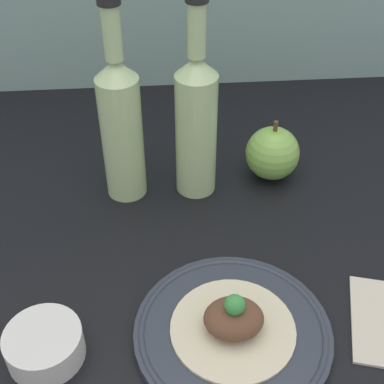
{
  "coord_description": "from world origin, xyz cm",
  "views": [
    {
      "loc": [
        1.57,
        -47.3,
        54.05
      ],
      "look_at": [
        5.63,
        4.2,
        10.82
      ],
      "focal_mm": 50.0,
      "sensor_mm": 36.0,
      "label": 1
    }
  ],
  "objects_px": {
    "plated_food": "(233,321)",
    "cider_bottle_right": "(196,122)",
    "apple": "(272,153)",
    "dipping_bowl": "(45,345)",
    "cider_bottle_left": "(121,125)",
    "plate": "(233,332)"
  },
  "relations": [
    {
      "from": "plated_food",
      "to": "cider_bottle_right",
      "type": "xyz_separation_m",
      "value": [
        -0.02,
        0.28,
        0.09
      ]
    },
    {
      "from": "apple",
      "to": "dipping_bowl",
      "type": "xyz_separation_m",
      "value": [
        -0.32,
        -0.31,
        -0.02
      ]
    },
    {
      "from": "plated_food",
      "to": "cider_bottle_left",
      "type": "distance_m",
      "value": 0.33
    },
    {
      "from": "cider_bottle_right",
      "to": "apple",
      "type": "height_order",
      "value": "cider_bottle_right"
    },
    {
      "from": "apple",
      "to": "dipping_bowl",
      "type": "bearing_deg",
      "value": -135.63
    },
    {
      "from": "cider_bottle_left",
      "to": "cider_bottle_right",
      "type": "distance_m",
      "value": 0.11
    },
    {
      "from": "cider_bottle_right",
      "to": "dipping_bowl",
      "type": "height_order",
      "value": "cider_bottle_right"
    },
    {
      "from": "cider_bottle_left",
      "to": "dipping_bowl",
      "type": "relative_size",
      "value": 3.48
    },
    {
      "from": "plate",
      "to": "cider_bottle_left",
      "type": "height_order",
      "value": "cider_bottle_left"
    },
    {
      "from": "plate",
      "to": "plated_food",
      "type": "distance_m",
      "value": 0.02
    },
    {
      "from": "plated_food",
      "to": "cider_bottle_left",
      "type": "height_order",
      "value": "cider_bottle_left"
    },
    {
      "from": "cider_bottle_left",
      "to": "plated_food",
      "type": "bearing_deg",
      "value": -65.7
    },
    {
      "from": "cider_bottle_left",
      "to": "cider_bottle_right",
      "type": "bearing_deg",
      "value": 0.0
    },
    {
      "from": "plate",
      "to": "plated_food",
      "type": "bearing_deg",
      "value": 90.0
    },
    {
      "from": "plated_food",
      "to": "cider_bottle_right",
      "type": "relative_size",
      "value": 0.48
    },
    {
      "from": "cider_bottle_left",
      "to": "dipping_bowl",
      "type": "bearing_deg",
      "value": -106.8
    },
    {
      "from": "plate",
      "to": "cider_bottle_right",
      "type": "height_order",
      "value": "cider_bottle_right"
    },
    {
      "from": "cider_bottle_right",
      "to": "plate",
      "type": "bearing_deg",
      "value": -86.02
    },
    {
      "from": "cider_bottle_left",
      "to": "plate",
      "type": "bearing_deg",
      "value": -65.7
    },
    {
      "from": "plate",
      "to": "cider_bottle_right",
      "type": "bearing_deg",
      "value": 93.98
    },
    {
      "from": "plated_food",
      "to": "plate",
      "type": "bearing_deg",
      "value": -90.0
    },
    {
      "from": "plated_food",
      "to": "dipping_bowl",
      "type": "relative_size",
      "value": 1.67
    }
  ]
}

